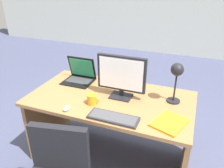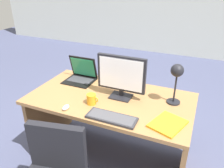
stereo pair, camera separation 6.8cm
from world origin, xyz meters
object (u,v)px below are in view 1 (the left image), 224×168
(desk_lamp, at_px, (177,75))
(book, at_px, (169,123))
(keyboard, at_px, (113,118))
(mouse, at_px, (67,108))
(laptop, at_px, (80,73))
(monitor, at_px, (121,75))
(coffee_mug, at_px, (92,99))
(desk, at_px, (112,114))

(desk_lamp, relative_size, book, 1.16)
(keyboard, bearing_deg, mouse, -176.57)
(keyboard, height_order, mouse, mouse)
(mouse, bearing_deg, desk_lamp, 28.72)
(laptop, relative_size, desk_lamp, 0.81)
(laptop, relative_size, book, 0.94)
(monitor, height_order, mouse, monitor)
(mouse, distance_m, desk_lamp, 0.98)
(laptop, bearing_deg, coffee_mug, -50.46)
(laptop, distance_m, mouse, 0.61)
(desk, bearing_deg, desk_lamp, 6.22)
(desk_lamp, bearing_deg, desk, -173.78)
(desk_lamp, height_order, book, desk_lamp)
(mouse, distance_m, coffee_mug, 0.24)
(mouse, xyz_separation_m, coffee_mug, (0.16, 0.17, 0.03))
(monitor, bearing_deg, book, -28.15)
(desk_lamp, bearing_deg, mouse, -151.28)
(desk, xyz_separation_m, mouse, (-0.27, -0.39, 0.24))
(desk_lamp, distance_m, book, 0.43)
(monitor, relative_size, mouse, 5.52)
(desk_lamp, relative_size, coffee_mug, 3.48)
(mouse, height_order, desk_lamp, desk_lamp)
(monitor, distance_m, desk_lamp, 0.48)
(monitor, relative_size, laptop, 1.46)
(keyboard, bearing_deg, desk_lamp, 46.23)
(monitor, height_order, book, monitor)
(monitor, bearing_deg, keyboard, -80.30)
(mouse, relative_size, coffee_mug, 0.75)
(desk, distance_m, desk_lamp, 0.75)
(desk, relative_size, laptop, 4.92)
(monitor, height_order, coffee_mug, monitor)
(keyboard, bearing_deg, laptop, 136.99)
(book, bearing_deg, mouse, -171.72)
(keyboard, height_order, desk_lamp, desk_lamp)
(book, bearing_deg, keyboard, -167.11)
(desk, relative_size, monitor, 3.36)
(book, bearing_deg, desk_lamp, 93.15)
(desk, bearing_deg, keyboard, -67.57)
(monitor, xyz_separation_m, laptop, (-0.54, 0.20, -0.15))
(keyboard, height_order, coffee_mug, coffee_mug)
(desk, bearing_deg, monitor, -4.37)
(laptop, xyz_separation_m, desk_lamp, (1.01, -0.13, 0.20))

